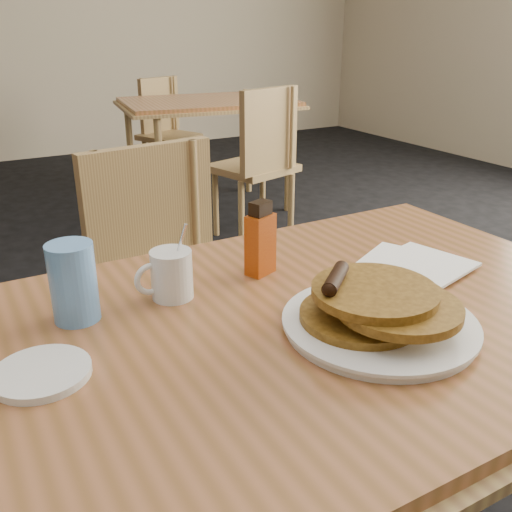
{
  "coord_description": "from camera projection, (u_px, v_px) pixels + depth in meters",
  "views": [
    {
      "loc": [
        -0.49,
        -0.78,
        1.22
      ],
      "look_at": [
        -0.03,
        0.03,
        0.84
      ],
      "focal_mm": 40.0,
      "sensor_mm": 36.0,
      "label": 1
    }
  ],
  "objects": [
    {
      "name": "main_table",
      "position": [
        310.0,
        333.0,
        1.02
      ],
      "size": [
        1.25,
        0.85,
        0.75
      ],
      "rotation": [
        0.0,
        0.0,
        -0.0
      ],
      "color": "#995B36",
      "rests_on": "floor"
    },
    {
      "name": "blue_tumbler",
      "position": [
        73.0,
        282.0,
        0.95
      ],
      "size": [
        0.09,
        0.09,
        0.14
      ],
      "primitive_type": "cylinder",
      "rotation": [
        0.0,
        0.0,
        -0.1
      ],
      "color": "#5F98DF",
      "rests_on": "main_table"
    },
    {
      "name": "pancake_plate",
      "position": [
        379.0,
        313.0,
        0.94
      ],
      "size": [
        0.32,
        0.32,
        0.1
      ],
      "rotation": [
        0.0,
        0.0,
        0.27
      ],
      "color": "white",
      "rests_on": "main_table"
    },
    {
      "name": "napkin_stack",
      "position": [
        414.0,
        264.0,
        1.19
      ],
      "size": [
        0.24,
        0.25,
        0.01
      ],
      "rotation": [
        0.0,
        0.0,
        0.46
      ],
      "color": "white",
      "rests_on": "main_table"
    },
    {
      "name": "syrup_bottle",
      "position": [
        260.0,
        241.0,
        1.13
      ],
      "size": [
        0.07,
        0.05,
        0.15
      ],
      "rotation": [
        0.0,
        0.0,
        0.37
      ],
      "color": "maroon",
      "rests_on": "main_table"
    },
    {
      "name": "coffee_mug",
      "position": [
        170.0,
        274.0,
        1.04
      ],
      "size": [
        0.11,
        0.08,
        0.14
      ],
      "rotation": [
        0.0,
        0.0,
        0.34
      ],
      "color": "white",
      "rests_on": "main_table"
    },
    {
      "name": "chair_main_far",
      "position": [
        165.0,
        275.0,
        1.66
      ],
      "size": [
        0.46,
        0.46,
        0.9
      ],
      "rotation": [
        0.0,
        0.0,
        0.13
      ],
      "color": "tan",
      "rests_on": "floor"
    },
    {
      "name": "neighbor_table",
      "position": [
        208.0,
        107.0,
        3.72
      ],
      "size": [
        1.21,
        0.91,
        0.75
      ],
      "rotation": [
        0.0,
        0.0,
        -0.15
      ],
      "color": "#995B36",
      "rests_on": "floor"
    },
    {
      "name": "side_saucer",
      "position": [
        42.0,
        373.0,
        0.82
      ],
      "size": [
        0.16,
        0.16,
        0.01
      ],
      "primitive_type": "cylinder",
      "rotation": [
        0.0,
        0.0,
        0.16
      ],
      "color": "white",
      "rests_on": "main_table"
    },
    {
      "name": "chair_neighbor_far",
      "position": [
        164.0,
        123.0,
        4.41
      ],
      "size": [
        0.48,
        0.5,
        0.83
      ],
      "rotation": [
        0.0,
        0.0,
        0.38
      ],
      "color": "tan",
      "rests_on": "floor"
    },
    {
      "name": "chair_neighbor_near",
      "position": [
        260.0,
        153.0,
        3.19
      ],
      "size": [
        0.5,
        0.51,
        0.9
      ],
      "rotation": [
        0.0,
        0.0,
        0.27
      ],
      "color": "tan",
      "rests_on": "floor"
    }
  ]
}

